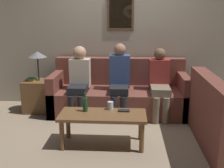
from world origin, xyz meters
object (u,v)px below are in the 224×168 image
wine_bottle (85,104)px  person_right (160,81)px  couch_main (119,95)px  coffee_table (103,118)px  drinking_glass (110,106)px  person_left (79,78)px  person_middle (120,78)px

wine_bottle → person_right: 1.52m
wine_bottle → person_right: size_ratio=0.23×
couch_main → person_right: bearing=-13.9°
coffee_table → drinking_glass: 0.23m
wine_bottle → drinking_glass: 0.35m
coffee_table → drinking_glass: drinking_glass is taller
drinking_glass → person_left: (-0.59, 0.94, 0.15)m
person_left → couch_main: bearing=16.3°
person_middle → coffee_table: bearing=-99.0°
person_left → person_middle: 0.68m
couch_main → person_right: 0.76m
coffee_table → wine_bottle: (-0.24, 0.08, 0.16)m
coffee_table → person_right: size_ratio=0.99×
person_right → drinking_glass: bearing=-128.2°
coffee_table → person_left: (-0.50, 1.11, 0.27)m
drinking_glass → couch_main: bearing=86.1°
wine_bottle → drinking_glass: bearing=16.0°
drinking_glass → wine_bottle: bearing=-164.0°
drinking_glass → person_right: size_ratio=0.10×
person_left → person_right: person_left is taller
drinking_glass → person_left: person_left is taller
person_middle → person_right: bearing=1.4°
couch_main → coffee_table: size_ratio=2.05×
person_middle → person_right: person_middle is taller
coffee_table → wine_bottle: wine_bottle is taller
coffee_table → person_left: 1.25m
coffee_table → person_right: 1.44m
drinking_glass → person_middle: person_middle is taller
person_left → wine_bottle: bearing=-75.8°
drinking_glass → person_right: 1.23m
wine_bottle → person_left: 1.07m
coffee_table → person_middle: 1.17m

